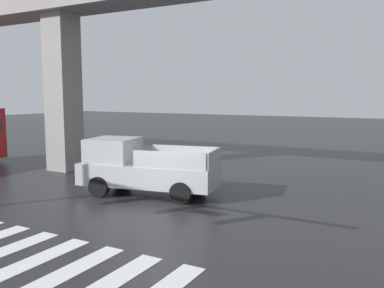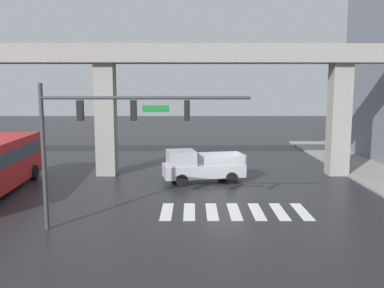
% 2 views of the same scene
% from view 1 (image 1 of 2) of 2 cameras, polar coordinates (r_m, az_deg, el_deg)
% --- Properties ---
extents(ground_plane, '(120.00, 120.00, 0.00)m').
position_cam_1_polar(ground_plane, '(13.59, -5.15, -9.02)').
color(ground_plane, '#232326').
extents(crosswalk_stripes, '(7.15, 2.80, 0.01)m').
position_cam_1_polar(crosswalk_stripes, '(10.24, -20.75, -14.83)').
color(crosswalk_stripes, silver).
rests_on(crosswalk_stripes, ground).
extents(pickup_truck, '(5.38, 2.88, 2.08)m').
position_cam_1_polar(pickup_truck, '(15.48, -7.10, -3.34)').
color(pickup_truck, '#A8AAAF').
rests_on(pickup_truck, ground).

